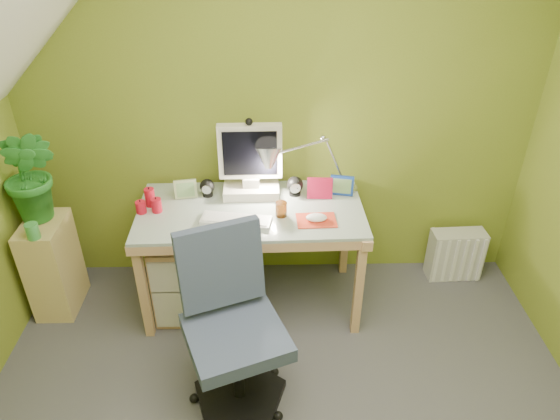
{
  "coord_description": "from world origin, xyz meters",
  "views": [
    {
      "loc": [
        -0.05,
        -1.37,
        2.34
      ],
      "look_at": [
        0.0,
        1.0,
        0.85
      ],
      "focal_mm": 33.0,
      "sensor_mm": 36.0,
      "label": 1
    }
  ],
  "objects_px": {
    "side_ledge": "(53,266)",
    "task_chair": "(236,335)",
    "desk_lamp": "(325,151)",
    "radiator": "(455,254)",
    "monitor": "(250,157)",
    "potted_plant": "(31,175)",
    "desk": "(252,257)"
  },
  "relations": [
    {
      "from": "monitor",
      "to": "side_ledge",
      "type": "xyz_separation_m",
      "value": [
        -1.26,
        -0.19,
        -0.65
      ]
    },
    {
      "from": "desk",
      "to": "task_chair",
      "type": "relative_size",
      "value": 1.4
    },
    {
      "from": "desk_lamp",
      "to": "potted_plant",
      "type": "xyz_separation_m",
      "value": [
        -1.71,
        -0.14,
        -0.07
      ]
    },
    {
      "from": "radiator",
      "to": "desk",
      "type": "bearing_deg",
      "value": -173.41
    },
    {
      "from": "radiator",
      "to": "side_ledge",
      "type": "bearing_deg",
      "value": -177.56
    },
    {
      "from": "desk_lamp",
      "to": "radiator",
      "type": "relative_size",
      "value": 1.58
    },
    {
      "from": "desk_lamp",
      "to": "potted_plant",
      "type": "relative_size",
      "value": 0.96
    },
    {
      "from": "side_ledge",
      "to": "radiator",
      "type": "height_order",
      "value": "side_ledge"
    },
    {
      "from": "desk",
      "to": "side_ledge",
      "type": "xyz_separation_m",
      "value": [
        -1.26,
        -0.01,
        -0.04
      ]
    },
    {
      "from": "side_ledge",
      "to": "task_chair",
      "type": "bearing_deg",
      "value": -32.91
    },
    {
      "from": "task_chair",
      "to": "side_ledge",
      "type": "bearing_deg",
      "value": 125.96
    },
    {
      "from": "side_ledge",
      "to": "task_chair",
      "type": "height_order",
      "value": "task_chair"
    },
    {
      "from": "potted_plant",
      "to": "desk",
      "type": "bearing_deg",
      "value": -1.76
    },
    {
      "from": "desk",
      "to": "potted_plant",
      "type": "distance_m",
      "value": 1.38
    },
    {
      "from": "desk",
      "to": "monitor",
      "type": "xyz_separation_m",
      "value": [
        0.0,
        0.18,
        0.61
      ]
    },
    {
      "from": "side_ledge",
      "to": "potted_plant",
      "type": "xyz_separation_m",
      "value": [
        0.0,
        0.05,
        0.62
      ]
    },
    {
      "from": "task_chair",
      "to": "potted_plant",
      "type": "bearing_deg",
      "value": 124.3
    },
    {
      "from": "side_ledge",
      "to": "task_chair",
      "type": "distance_m",
      "value": 1.43
    },
    {
      "from": "monitor",
      "to": "side_ledge",
      "type": "bearing_deg",
      "value": -172.38
    },
    {
      "from": "monitor",
      "to": "potted_plant",
      "type": "xyz_separation_m",
      "value": [
        -1.26,
        -0.14,
        -0.03
      ]
    },
    {
      "from": "side_ledge",
      "to": "monitor",
      "type": "bearing_deg",
      "value": 8.67
    },
    {
      "from": "desk",
      "to": "side_ledge",
      "type": "relative_size",
      "value": 2.1
    },
    {
      "from": "monitor",
      "to": "radiator",
      "type": "xyz_separation_m",
      "value": [
        1.4,
        0.05,
        -0.79
      ]
    },
    {
      "from": "potted_plant",
      "to": "task_chair",
      "type": "distance_m",
      "value": 1.52
    },
    {
      "from": "potted_plant",
      "to": "task_chair",
      "type": "bearing_deg",
      "value": -34.57
    },
    {
      "from": "desk",
      "to": "desk_lamp",
      "type": "distance_m",
      "value": 0.81
    },
    {
      "from": "desk_lamp",
      "to": "side_ledge",
      "type": "height_order",
      "value": "desk_lamp"
    },
    {
      "from": "desk",
      "to": "task_chair",
      "type": "xyz_separation_m",
      "value": [
        -0.06,
        -0.79,
        0.12
      ]
    },
    {
      "from": "desk_lamp",
      "to": "task_chair",
      "type": "height_order",
      "value": "desk_lamp"
    },
    {
      "from": "desk",
      "to": "monitor",
      "type": "height_order",
      "value": "monitor"
    },
    {
      "from": "monitor",
      "to": "radiator",
      "type": "relative_size",
      "value": 1.39
    },
    {
      "from": "radiator",
      "to": "task_chair",
      "type": "bearing_deg",
      "value": -147.86
    }
  ]
}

